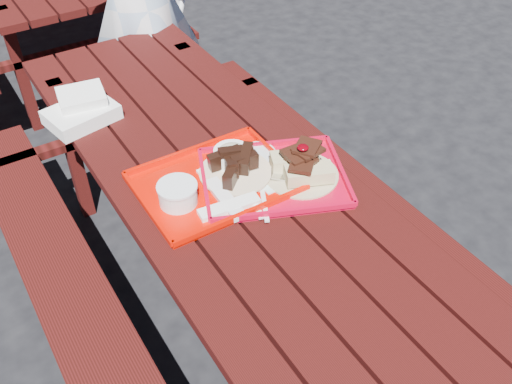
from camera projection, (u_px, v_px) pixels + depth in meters
ground at (237, 318)px, 2.39m from camera, size 60.00×60.00×0.00m
picnic_table_near at (233, 223)px, 2.02m from camera, size 1.41×2.40×0.75m
near_tray at (272, 169)px, 1.89m from camera, size 0.57×0.52×0.15m
far_tray at (214, 182)px, 1.86m from camera, size 0.50×0.39×0.08m
white_cloth at (82, 110)px, 2.15m from camera, size 0.28×0.23×0.10m
person at (138, 2)px, 2.76m from camera, size 0.63×0.43×1.69m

